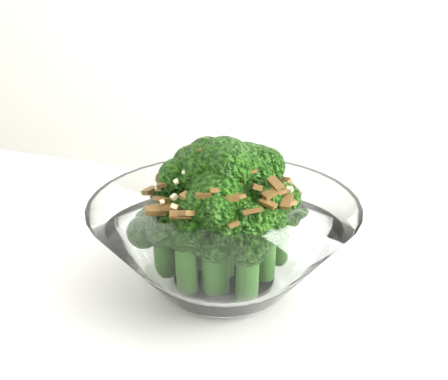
# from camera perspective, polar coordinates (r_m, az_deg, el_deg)

# --- Properties ---
(broccoli_dish) EXTENTS (0.25, 0.25, 0.16)m
(broccoli_dish) POSITION_cam_1_polar(r_m,az_deg,el_deg) (0.48, -0.05, -4.83)
(broccoli_dish) COLOR white
(broccoli_dish) RESTS_ON table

